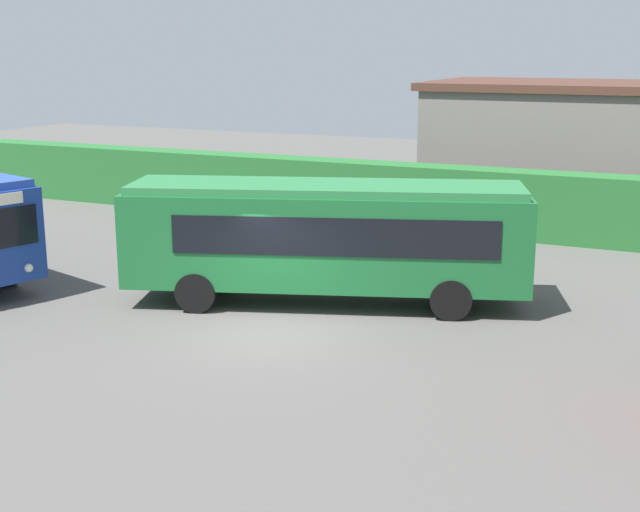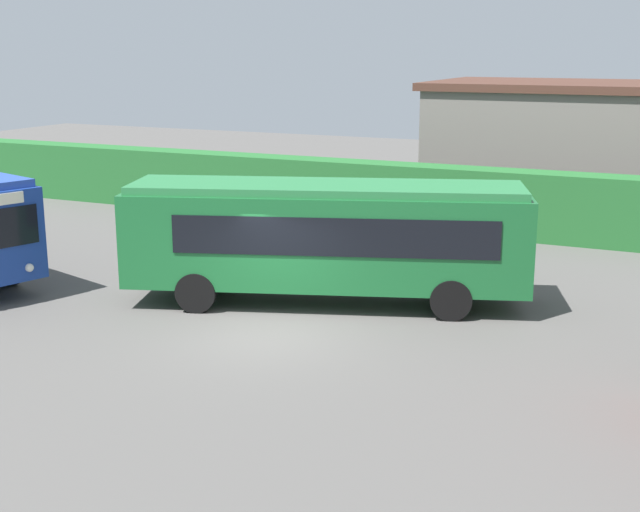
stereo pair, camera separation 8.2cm
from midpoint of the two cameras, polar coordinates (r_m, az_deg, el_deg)
The scene contains 5 objects.
ground_plane at distance 19.65m, azimuth -3.31°, elevation -5.22°, with size 82.84×82.84×0.00m, color #514F4C.
bus_green at distance 21.56m, azimuth 0.49°, elevation 1.41°, with size 10.21×5.48×3.06m.
person_center at distance 24.32m, azimuth -0.89°, elevation 0.67°, with size 0.48×0.43×1.67m.
hedge_row at distance 30.71m, azimuth 7.73°, elevation 3.80°, with size 53.42×1.32×2.29m, color #23622B.
depot_building at distance 35.76m, azimuth 18.59°, elevation 6.82°, with size 13.68×7.50×5.01m.
Camera 2 is at (8.81, -16.37, 6.37)m, focal length 48.43 mm.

